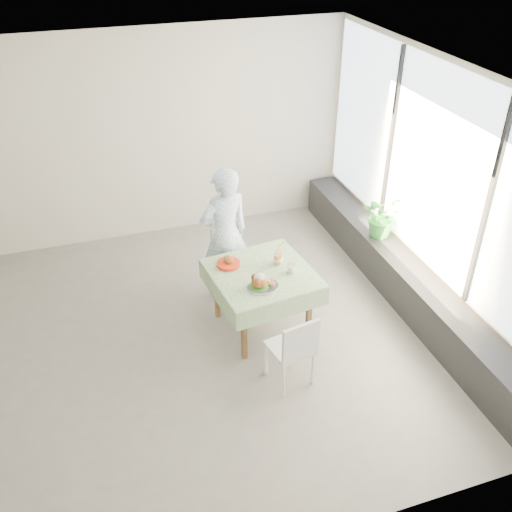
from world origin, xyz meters
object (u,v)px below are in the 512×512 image
object	(u,v)px
chair_far	(237,276)
juice_cup_orange	(278,258)
chair_near	(290,361)
potted_plant	(382,215)
main_dish	(261,283)
cafe_table	(262,294)
diner	(225,235)

from	to	relation	value
chair_far	juice_cup_orange	distance (m)	0.81
chair_near	juice_cup_orange	size ratio (longest dim) A/B	2.75
chair_near	potted_plant	size ratio (longest dim) A/B	1.50
chair_near	potted_plant	xyz separation A→B (m)	(1.78, 1.54, 0.52)
chair_far	main_dish	world-z (taller)	chair_far
juice_cup_orange	potted_plant	size ratio (longest dim) A/B	0.55
main_dish	juice_cup_orange	size ratio (longest dim) A/B	1.13
potted_plant	cafe_table	bearing A→B (deg)	-159.62
cafe_table	diner	xyz separation A→B (m)	(-0.20, 0.73, 0.37)
diner	juice_cup_orange	world-z (taller)	diner
cafe_table	diner	size ratio (longest dim) A/B	0.70
cafe_table	juice_cup_orange	bearing A→B (deg)	25.41
potted_plant	chair_near	bearing A→B (deg)	-139.26
juice_cup_orange	potted_plant	bearing A→B (deg)	19.66
chair_near	main_dish	xyz separation A→B (m)	(-0.10, 0.61, 0.54)
main_dish	potted_plant	world-z (taller)	potted_plant
juice_cup_orange	diner	bearing A→B (deg)	123.97
cafe_table	chair_far	distance (m)	0.67
potted_plant	diner	bearing A→B (deg)	178.16
main_dish	potted_plant	size ratio (longest dim) A/B	0.62
cafe_table	diner	bearing A→B (deg)	105.72
chair_far	diner	distance (m)	0.56
chair_near	main_dish	world-z (taller)	main_dish
diner	main_dish	bearing A→B (deg)	83.60
diner	cafe_table	bearing A→B (deg)	93.16
chair_far	juice_cup_orange	size ratio (longest dim) A/B	3.10
chair_far	chair_near	xyz separation A→B (m)	(0.09, -1.52, -0.03)
chair_far	juice_cup_orange	world-z (taller)	juice_cup_orange
cafe_table	potted_plant	size ratio (longest dim) A/B	2.10
diner	juice_cup_orange	distance (m)	0.75
chair_near	juice_cup_orange	bearing A→B (deg)	77.62
diner	chair_near	bearing A→B (deg)	84.80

